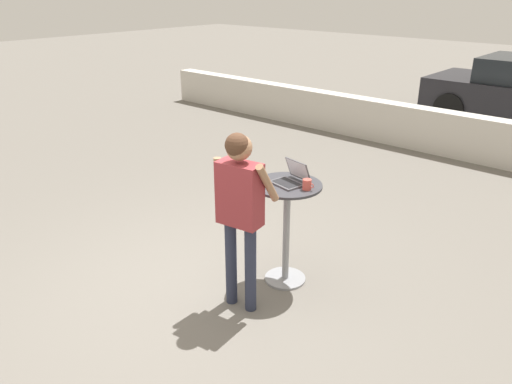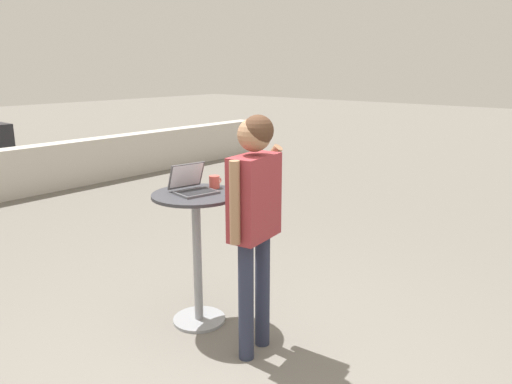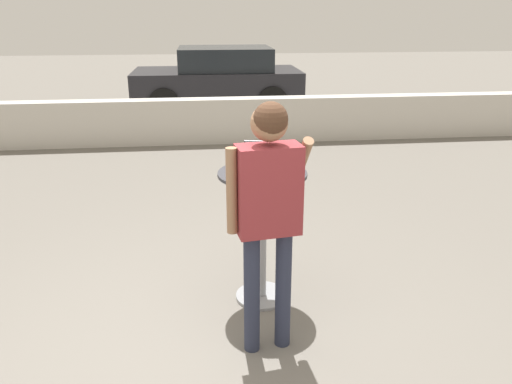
# 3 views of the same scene
# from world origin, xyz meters

# --- Properties ---
(cafe_table) EXTENTS (0.68, 0.68, 1.10)m
(cafe_table) POSITION_xyz_m (0.49, 0.75, 0.72)
(cafe_table) COLOR gray
(cafe_table) RESTS_ON ground_plane
(laptop) EXTENTS (0.35, 0.35, 0.22)m
(laptop) POSITION_xyz_m (0.50, 0.79, 1.15)
(laptop) COLOR #515156
(laptop) RESTS_ON cafe_table
(coffee_mug) EXTENTS (0.12, 0.09, 0.10)m
(coffee_mug) POSITION_xyz_m (0.72, 0.76, 1.15)
(coffee_mug) COLOR #C14C42
(coffee_mug) RESTS_ON cafe_table
(standing_person) EXTENTS (0.55, 0.42, 1.75)m
(standing_person) POSITION_xyz_m (0.45, 0.11, 1.12)
(standing_person) COLOR #282D42
(standing_person) RESTS_ON ground_plane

